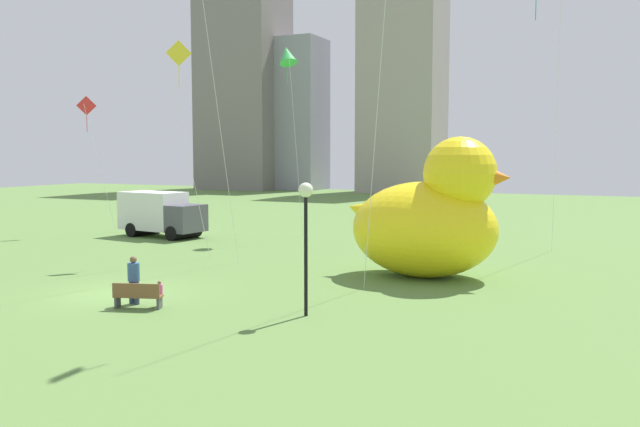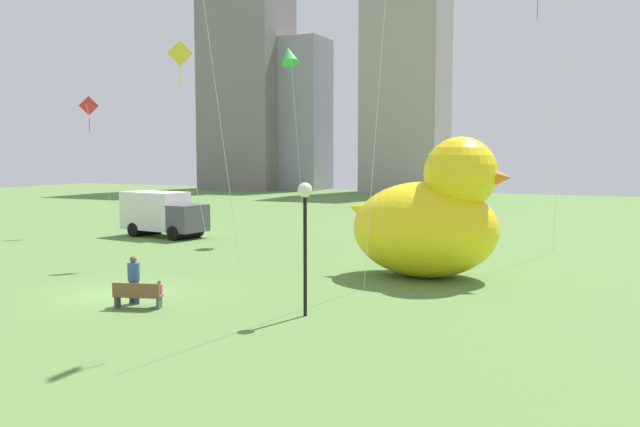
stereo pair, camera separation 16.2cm
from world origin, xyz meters
name	(u,v)px [view 2 (the right image)]	position (x,y,z in m)	size (l,w,h in m)	color
ground_plane	(119,294)	(0.00, 0.00, 0.00)	(140.00, 140.00, 0.00)	#5A7F3D
park_bench	(137,295)	(2.25, -1.61, 0.48)	(1.73, 0.93, 0.90)	brown
person_adult	(134,277)	(1.69, -1.11, 0.95)	(0.42, 0.42, 1.72)	#38476B
person_child	(159,292)	(2.73, -1.02, 0.50)	(0.22, 0.22, 0.90)	silver
giant_inflatable_duck	(430,218)	(9.83, 8.24, 2.56)	(7.27, 4.66, 6.02)	yellow
lamppost	(305,212)	(7.96, -0.12, 3.42)	(0.48, 0.48, 4.39)	black
box_truck	(162,214)	(-9.44, 14.65, 1.44)	(5.94, 3.01, 2.85)	white
city_skyline	(435,69)	(-5.99, 67.27, 16.32)	(80.83, 17.66, 41.02)	gray
kite_red	(90,111)	(-14.98, 14.35, 8.13)	(1.76, 2.33, 9.08)	silver
kite_yellow	(181,62)	(-3.08, 8.29, 9.87)	(2.00, 1.90, 10.94)	silver
kite_green	(289,55)	(-1.90, 17.73, 11.35)	(1.81, 1.76, 12.09)	silver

